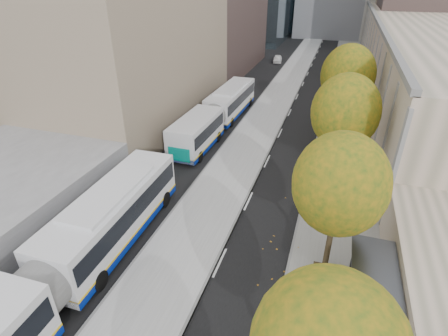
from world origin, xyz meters
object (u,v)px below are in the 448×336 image
at_px(bus_far, 218,112).
at_px(bus_shelter, 379,280).
at_px(bus_near, 64,266).
at_px(distant_car, 278,59).

bearing_deg(bus_far, bus_shelter, -52.59).
bearing_deg(bus_near, bus_far, 88.82).
height_order(bus_shelter, bus_far, bus_far).
distance_m(bus_shelter, bus_near, 13.80).
height_order(bus_near, distant_car, bus_near).
bearing_deg(bus_shelter, distant_car, 104.94).
distance_m(bus_shelter, bus_far, 22.94).
bearing_deg(distant_car, bus_near, -97.84).
xyz_separation_m(bus_near, distant_car, (0.26, 52.48, -1.08)).
relative_size(bus_shelter, bus_near, 0.24).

